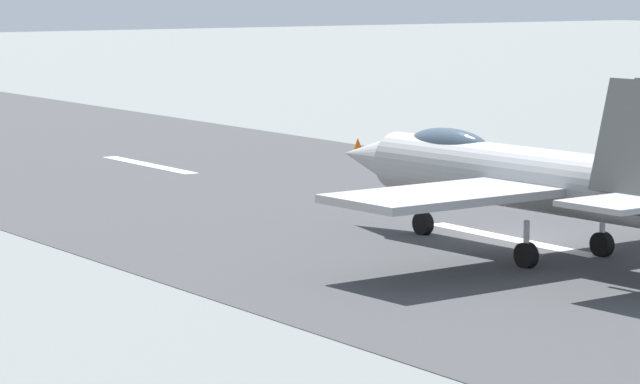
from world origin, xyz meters
name	(u,v)px	position (x,y,z in m)	size (l,w,h in m)	color
ground_plane	(514,240)	(0.00, 0.00, 0.00)	(400.00, 400.00, 0.00)	slate
runway_strip	(515,240)	(-0.02, 0.00, 0.01)	(240.00, 26.00, 0.02)	#3D3E41
fighter_jet	(524,176)	(-2.16, 1.52, 2.43)	(16.48, 15.05, 5.63)	#9E9FA1
crew_person	(477,159)	(13.45, -9.42, 0.81)	(0.35, 0.69, 1.62)	#1E2338
marker_cone_far	(358,143)	(25.77, -11.90, 0.28)	(0.44, 0.44, 0.55)	orange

